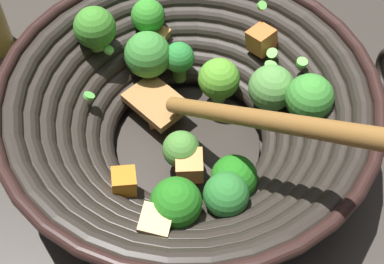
% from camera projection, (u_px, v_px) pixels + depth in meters
% --- Properties ---
extents(ground_plane, '(4.00, 4.00, 0.00)m').
position_uv_depth(ground_plane, '(188.00, 147.00, 0.64)').
color(ground_plane, '#332D28').
extents(wok, '(0.43, 0.41, 0.23)m').
position_uv_depth(wok, '(189.00, 111.00, 0.59)').
color(wok, black).
rests_on(wok, ground).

